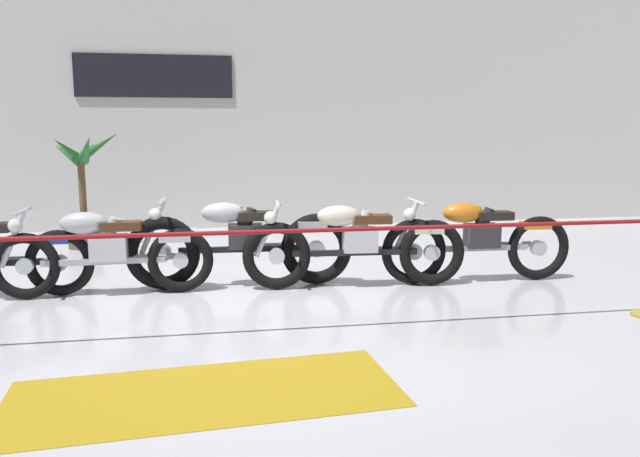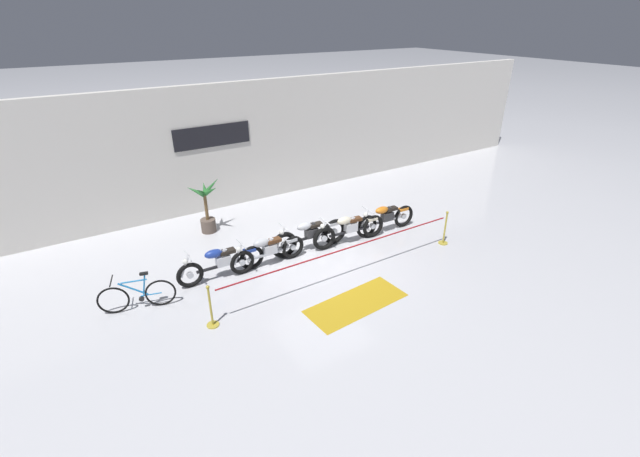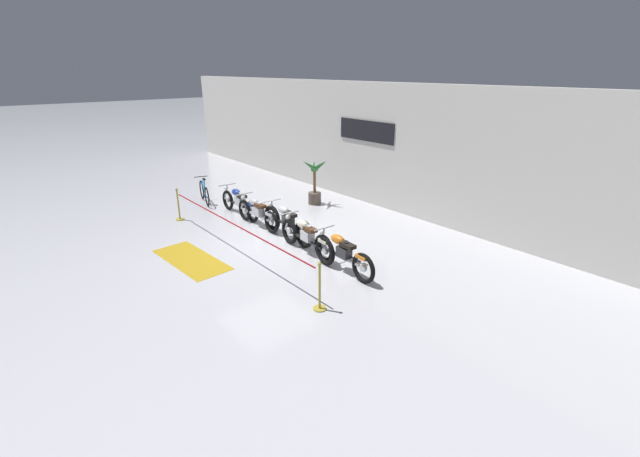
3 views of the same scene
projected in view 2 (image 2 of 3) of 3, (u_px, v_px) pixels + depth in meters
name	position (u px, v px, depth m)	size (l,w,h in m)	color
ground_plane	(322.00, 261.00, 11.88)	(120.00, 120.00, 0.00)	silver
back_wall	(243.00, 144.00, 14.82)	(28.00, 0.29, 4.20)	silver
motorcycle_blue_0	(221.00, 262.00, 10.96)	(2.34, 0.62, 0.92)	black
motorcycle_silver_1	(268.00, 251.00, 11.49)	(2.20, 0.62, 0.92)	black
motorcycle_silver_2	(310.00, 235.00, 12.24)	(2.44, 0.62, 0.97)	black
motorcycle_cream_3	(349.00, 229.00, 12.62)	(2.41, 0.62, 0.94)	black
motorcycle_orange_4	(386.00, 218.00, 13.29)	(2.19, 0.62, 0.94)	black
bicycle	(137.00, 296.00, 9.80)	(1.67, 0.60, 0.95)	black
potted_palm_left_of_row	(207.00, 209.00, 13.17)	(1.06, 1.00, 1.71)	brown
stanchion_far_left	(303.00, 269.00, 10.22)	(7.13, 0.28, 1.05)	gold
stanchion_mid_left	(444.00, 233.00, 12.65)	(0.28, 0.28, 1.05)	gold
floor_banner	(356.00, 303.00, 10.17)	(2.49, 1.02, 0.01)	#B78E19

